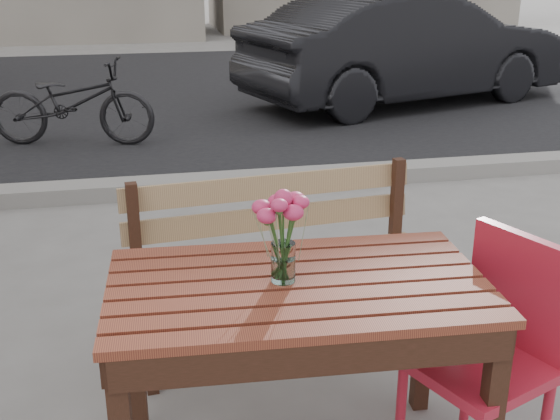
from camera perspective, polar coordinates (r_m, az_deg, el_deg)
name	(u,v)px	position (r m, az deg, el deg)	size (l,w,h in m)	color
street	(183,126)	(7.35, -7.88, 6.78)	(30.00, 8.12, 0.12)	black
main_table	(297,315)	(2.28, 1.43, -8.56)	(1.24, 0.77, 0.74)	#5B2218
main_bench	(277,241)	(3.12, -0.21, -2.57)	(1.38, 0.53, 0.84)	#95704D
red_chair	(496,341)	(2.50, 17.12, -10.17)	(0.55, 0.55, 0.85)	#B61D31
main_vase	(283,225)	(2.16, 0.27, -1.24)	(0.17, 0.17, 0.30)	white
parked_car	(406,48)	(8.63, 10.24, 12.86)	(1.39, 3.99, 1.31)	black
bicycle	(72,103)	(6.88, -16.53, 8.38)	(0.53, 1.52, 0.80)	black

